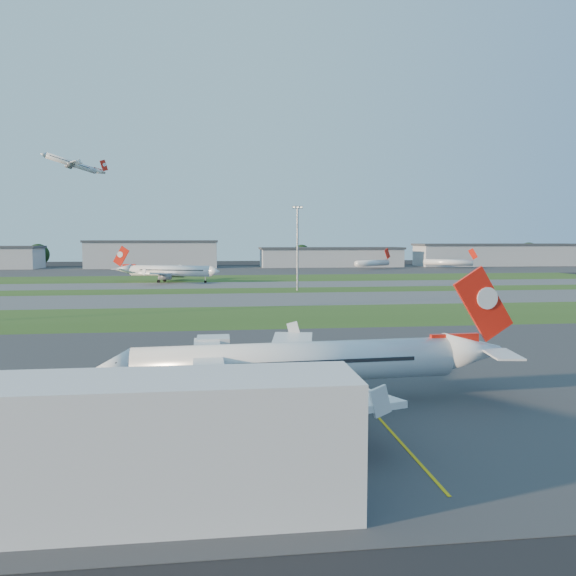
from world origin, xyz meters
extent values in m
plane|color=black|center=(0.00, 0.00, 0.00)|extent=(700.00, 700.00, 0.00)
cube|color=#333335|center=(0.00, 0.00, 0.01)|extent=(300.00, 70.00, 0.01)
cube|color=#304F1A|center=(0.00, 52.00, 0.01)|extent=(300.00, 34.00, 0.01)
cube|color=#515154|center=(0.00, 85.00, 0.01)|extent=(300.00, 32.00, 0.01)
cube|color=#304F1A|center=(0.00, 110.00, 0.01)|extent=(300.00, 18.00, 0.01)
cube|color=#515154|center=(0.00, 132.00, 0.01)|extent=(300.00, 26.00, 0.01)
cube|color=#304F1A|center=(0.00, 165.00, 0.01)|extent=(300.00, 40.00, 0.01)
cube|color=#333335|center=(0.00, 225.00, 0.01)|extent=(400.00, 80.00, 0.01)
cube|color=gold|center=(5.00, 0.00, 0.00)|extent=(0.25, 60.00, 0.02)
cube|color=silver|center=(-14.00, -30.00, 4.00)|extent=(26.00, 6.00, 8.00)
cube|color=#BB120A|center=(-14.00, -27.10, 5.50)|extent=(10.00, 0.30, 2.20)
cube|color=black|center=(-14.00, -27.10, 2.00)|extent=(24.00, 0.25, 3.00)
cylinder|color=silver|center=(-10.00, -26.00, 4.20)|extent=(4.00, 4.00, 4.00)
cube|color=white|center=(-9.80, -14.00, 4.00)|extent=(3.44, 24.08, 2.60)
cube|color=black|center=(-9.80, -14.00, 4.00)|extent=(3.59, 24.08, 0.80)
cube|color=white|center=(-9.50, -2.60, 4.00)|extent=(3.40, 3.00, 3.00)
cylinder|color=gray|center=(-9.50, -4.50, 1.60)|extent=(0.70, 0.70, 3.20)
cube|color=black|center=(-9.50, -4.50, 0.35)|extent=(2.20, 1.20, 0.70)
cylinder|color=white|center=(-1.74, -10.08, 4.20)|extent=(30.20, 5.66, 3.80)
cube|color=red|center=(17.24, -8.90, 9.31)|extent=(6.50, 0.75, 7.57)
cube|color=white|center=(-0.24, -18.01, 3.70)|extent=(8.82, 15.67, 1.55)
cube|color=white|center=(-1.23, -2.03, 3.70)|extent=(7.15, 15.58, 1.55)
cylinder|color=slate|center=(-1.88, -15.91, 2.60)|extent=(4.34, 2.56, 2.30)
cylinder|color=slate|center=(-2.60, -4.32, 2.60)|extent=(4.34, 2.56, 2.30)
cylinder|color=white|center=(-26.32, 146.00, 4.29)|extent=(30.30, 13.46, 3.88)
cube|color=red|center=(-44.73, 152.19, 9.51)|extent=(6.40, 2.45, 7.74)
cube|color=white|center=(-24.68, 154.08, 3.78)|extent=(5.81, 15.65, 1.58)
cube|color=white|center=(-29.90, 138.57, 3.78)|extent=(12.13, 15.39, 1.58)
cylinder|color=slate|center=(-23.95, 151.46, 2.66)|extent=(4.82, 3.60, 2.35)
cylinder|color=slate|center=(-27.73, 140.22, 2.66)|extent=(4.82, 3.60, 2.35)
cylinder|color=white|center=(-80.00, 227.41, 52.74)|extent=(22.97, 11.21, 2.97)
cube|color=red|center=(-66.13, 232.75, 56.73)|extent=(4.83, 2.08, 5.92)
cube|color=white|center=(-77.02, 221.85, 52.35)|extent=(9.62, 11.63, 1.21)
cube|color=white|center=(-81.52, 233.53, 52.35)|extent=(4.94, 12.08, 1.21)
cylinder|color=slate|center=(-78.73, 223.03, 51.49)|extent=(3.71, 2.86, 1.80)
cylinder|color=slate|center=(-82.00, 231.50, 51.49)|extent=(3.71, 2.86, 1.80)
cylinder|color=white|center=(71.57, 226.52, 3.20)|extent=(22.81, 18.03, 3.20)
cube|color=red|center=(82.02, 234.25, 8.00)|extent=(4.34, 3.32, 6.16)
cylinder|color=white|center=(115.13, 231.08, 3.20)|extent=(23.33, 17.21, 3.20)
cube|color=red|center=(125.90, 223.80, 8.00)|extent=(4.46, 3.15, 6.16)
cylinder|color=gray|center=(15.00, 108.00, 12.50)|extent=(0.60, 0.60, 25.00)
cube|color=gray|center=(15.00, 108.00, 25.40)|extent=(3.20, 0.50, 0.80)
cube|color=#FFF2CC|center=(15.00, 108.00, 25.40)|extent=(2.80, 0.70, 0.35)
cube|color=gray|center=(-45.00, 255.00, 7.00)|extent=(70.00, 22.00, 14.00)
cube|color=#383A3F|center=(-45.00, 255.00, 14.60)|extent=(71.40, 23.00, 1.20)
cube|color=gray|center=(55.00, 255.00, 5.00)|extent=(80.00, 22.00, 10.00)
cube|color=#383A3F|center=(55.00, 255.00, 10.60)|extent=(81.60, 23.00, 1.20)
cube|color=gray|center=(155.00, 255.00, 6.00)|extent=(95.00, 22.00, 12.00)
cube|color=#383A3F|center=(155.00, 255.00, 12.60)|extent=(96.90, 23.00, 1.20)
cylinder|color=black|center=(-110.00, 270.00, 2.20)|extent=(1.00, 1.00, 4.40)
sphere|color=black|center=(-110.00, 270.00, 7.15)|extent=(12.10, 12.10, 12.10)
cylinder|color=black|center=(-20.00, 266.00, 1.80)|extent=(1.00, 1.00, 3.60)
sphere|color=black|center=(-20.00, 266.00, 5.85)|extent=(9.90, 9.90, 9.90)
cylinder|color=black|center=(40.00, 269.00, 2.10)|extent=(1.00, 1.00, 4.20)
sphere|color=black|center=(40.00, 269.00, 6.83)|extent=(11.55, 11.55, 11.55)
cylinder|color=black|center=(115.00, 267.00, 1.90)|extent=(1.00, 1.00, 3.80)
sphere|color=black|center=(115.00, 267.00, 6.17)|extent=(10.45, 10.45, 10.45)
cylinder|color=black|center=(185.00, 271.00, 2.30)|extent=(1.00, 1.00, 4.60)
sphere|color=black|center=(185.00, 271.00, 7.48)|extent=(12.65, 12.65, 12.65)
camera|label=1|loc=(-8.83, -61.48, 15.73)|focal=35.00mm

